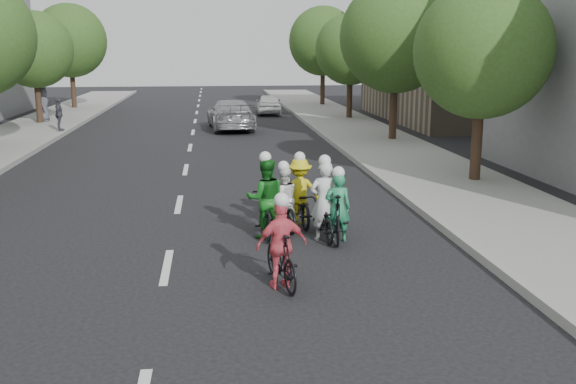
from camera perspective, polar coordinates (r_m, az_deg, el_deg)
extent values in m
plane|color=black|center=(12.37, -10.73, -6.56)|extent=(120.00, 120.00, 0.00)
cube|color=gray|center=(23.14, 11.13, 2.58)|extent=(4.00, 80.00, 0.15)
cube|color=#999993|center=(22.61, 6.42, 2.55)|extent=(0.18, 80.00, 0.18)
cube|color=gray|center=(38.73, 16.48, 12.11)|extent=(10.00, 14.00, 8.00)
cylinder|color=black|center=(36.92, -21.28, 7.31)|extent=(0.32, 0.32, 2.27)
sphere|color=#2E541C|center=(36.81, -21.63, 11.70)|extent=(4.00, 4.00, 4.00)
cylinder|color=black|center=(45.67, -18.54, 8.51)|extent=(0.32, 0.32, 2.48)
sphere|color=#2E541C|center=(45.59, -18.83, 12.62)|extent=(4.80, 4.80, 4.80)
cylinder|color=black|center=(20.11, 16.40, 3.88)|extent=(0.32, 0.32, 2.27)
sphere|color=#2E541C|center=(19.90, 16.91, 11.98)|extent=(4.00, 4.00, 4.00)
cylinder|color=black|center=(28.52, 9.33, 6.88)|extent=(0.32, 0.32, 2.48)
sphere|color=#2E541C|center=(28.39, 9.57, 13.49)|extent=(4.80, 4.80, 4.80)
cylinder|color=black|center=(37.23, 5.48, 8.14)|extent=(0.32, 0.32, 2.27)
sphere|color=#2E541C|center=(37.12, 5.57, 12.51)|extent=(4.00, 4.00, 4.00)
cylinder|color=black|center=(46.03, 3.09, 9.16)|extent=(0.32, 0.32, 2.48)
sphere|color=#2E541C|center=(45.95, 3.14, 13.25)|extent=(4.80, 4.80, 4.80)
imported|color=black|center=(13.74, 4.37, -2.14)|extent=(0.75, 1.80, 1.05)
imported|color=#258758|center=(13.60, 4.46, -1.39)|extent=(0.58, 0.43, 1.47)
sphere|color=silver|center=(13.43, 4.52, 1.74)|extent=(0.26, 0.26, 0.26)
imported|color=black|center=(15.00, 0.98, -0.98)|extent=(0.82, 1.91, 0.98)
imported|color=gold|center=(14.84, 1.03, 0.04)|extent=(1.07, 0.68, 1.57)
sphere|color=silver|center=(14.68, 1.05, 3.11)|extent=(0.26, 0.26, 0.26)
imported|color=black|center=(11.09, -0.62, -5.91)|extent=(0.77, 1.70, 0.99)
imported|color=#E85162|center=(10.91, -0.56, -4.73)|extent=(0.95, 0.54, 1.53)
sphere|color=silver|center=(10.70, -0.57, -0.73)|extent=(0.26, 0.26, 0.26)
imported|color=black|center=(13.97, -2.03, -1.96)|extent=(0.54, 1.69, 1.01)
imported|color=#16631A|center=(13.78, -2.01, -0.57)|extent=(0.87, 0.69, 1.75)
sphere|color=silver|center=(13.61, -2.04, 3.09)|extent=(0.26, 0.26, 0.26)
imported|color=black|center=(13.86, 3.14, -2.43)|extent=(0.66, 1.64, 0.84)
imported|color=silver|center=(13.66, 3.24, -0.81)|extent=(0.64, 0.44, 1.70)
sphere|color=silver|center=(13.49, 3.28, 2.79)|extent=(0.26, 0.26, 0.26)
imported|color=black|center=(14.61, -0.44, -1.45)|extent=(0.92, 1.85, 0.93)
imported|color=white|center=(14.46, -0.40, -0.58)|extent=(0.78, 0.66, 1.43)
sphere|color=silver|center=(14.31, -0.40, 2.28)|extent=(0.26, 0.26, 0.26)
imported|color=#A5A5A9|center=(32.79, -5.10, 6.88)|extent=(2.49, 5.35, 1.51)
imported|color=silver|center=(40.39, -1.74, 7.83)|extent=(1.71, 3.82, 1.28)
imported|color=#484652|center=(32.67, -19.68, 6.52)|extent=(0.54, 0.99, 1.60)
imported|color=#4F505D|center=(37.36, -20.92, 7.28)|extent=(0.65, 0.94, 1.83)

